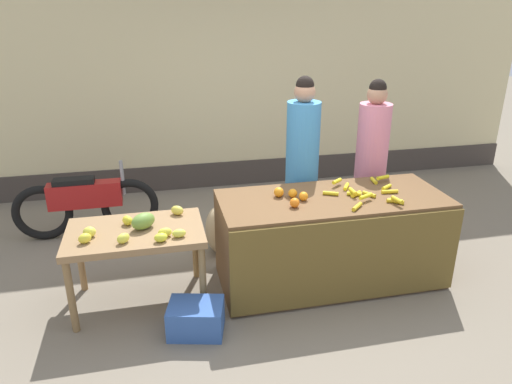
% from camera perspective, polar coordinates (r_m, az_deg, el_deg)
% --- Properties ---
extents(ground_plane, '(24.00, 24.00, 0.00)m').
position_cam_1_polar(ground_plane, '(4.65, 2.82, -10.93)').
color(ground_plane, '#756B5B').
extents(market_wall_back, '(8.90, 0.23, 3.48)m').
position_cam_1_polar(market_wall_back, '(6.76, -3.50, 14.88)').
color(market_wall_back, beige).
rests_on(market_wall_back, ground).
extents(fruit_stall_counter, '(2.09, 0.89, 0.86)m').
position_cam_1_polar(fruit_stall_counter, '(4.57, 8.99, -5.63)').
color(fruit_stall_counter, brown).
rests_on(fruit_stall_counter, ground).
extents(side_table_wooden, '(1.16, 0.72, 0.72)m').
position_cam_1_polar(side_table_wooden, '(4.22, -14.24, -5.48)').
color(side_table_wooden, olive).
rests_on(side_table_wooden, ground).
extents(banana_bunch_pile, '(0.77, 0.70, 0.07)m').
position_cam_1_polar(banana_bunch_pile, '(4.50, 13.29, -0.03)').
color(banana_bunch_pile, yellow).
rests_on(banana_bunch_pile, fruit_stall_counter).
extents(orange_pile, '(0.28, 0.35, 0.09)m').
position_cam_1_polar(orange_pile, '(4.28, 4.02, -0.39)').
color(orange_pile, orange).
rests_on(orange_pile, fruit_stall_counter).
extents(mango_papaya_pile, '(0.90, 0.61, 0.14)m').
position_cam_1_polar(mango_papaya_pile, '(4.12, -13.72, -3.93)').
color(mango_papaya_pile, '#DDCC47').
rests_on(mango_papaya_pile, side_table_wooden).
extents(vendor_woman_blue_shirt, '(0.34, 0.34, 1.86)m').
position_cam_1_polar(vendor_woman_blue_shirt, '(4.95, 5.54, 3.11)').
color(vendor_woman_blue_shirt, '#33333D').
rests_on(vendor_woman_blue_shirt, ground).
extents(vendor_woman_pink_shirt, '(0.34, 0.34, 1.79)m').
position_cam_1_polar(vendor_woman_pink_shirt, '(5.30, 13.62, 3.48)').
color(vendor_woman_pink_shirt, '#33333D').
rests_on(vendor_woman_pink_shirt, ground).
extents(parked_motorcycle, '(1.60, 0.18, 0.88)m').
position_cam_1_polar(parked_motorcycle, '(5.72, -19.72, -1.25)').
color(parked_motorcycle, black).
rests_on(parked_motorcycle, ground).
extents(produce_crate, '(0.50, 0.42, 0.26)m').
position_cam_1_polar(produce_crate, '(4.02, -7.21, -14.80)').
color(produce_crate, '#3359A5').
rests_on(produce_crate, ground).
extents(produce_sack, '(0.33, 0.38, 0.53)m').
position_cam_1_polar(produce_sack, '(5.08, -4.40, -4.53)').
color(produce_sack, tan).
rests_on(produce_sack, ground).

